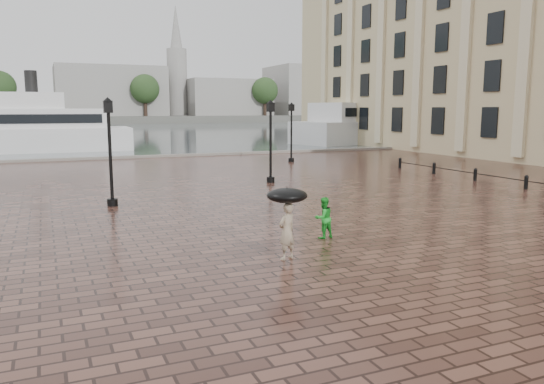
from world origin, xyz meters
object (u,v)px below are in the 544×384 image
at_px(ferry_far, 386,120).
at_px(adult_pedestrian, 287,231).
at_px(street_lamps, 176,139).
at_px(ferry_near, 2,128).
at_px(child_pedestrian, 324,218).

bearing_deg(ferry_far, adult_pedestrian, -142.85).
xyz_separation_m(street_lamps, adult_pedestrian, (-1.09, -17.73, -1.54)).
bearing_deg(ferry_near, ferry_far, 2.19).
xyz_separation_m(adult_pedestrian, ferry_near, (-9.48, 42.85, 1.51)).
distance_m(street_lamps, child_pedestrian, 16.15).
bearing_deg(street_lamps, adult_pedestrian, -93.51).
bearing_deg(child_pedestrian, ferry_near, -83.01).
height_order(street_lamps, ferry_far, ferry_far).
relative_size(child_pedestrian, ferry_far, 0.05).
distance_m(ferry_near, ferry_far, 43.56).
height_order(child_pedestrian, ferry_far, ferry_far).
distance_m(adult_pedestrian, child_pedestrian, 2.68).
distance_m(adult_pedestrian, ferry_far, 55.50).
bearing_deg(ferry_far, ferry_near, 166.26).
height_order(adult_pedestrian, ferry_far, ferry_far).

